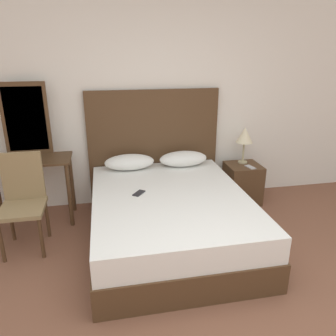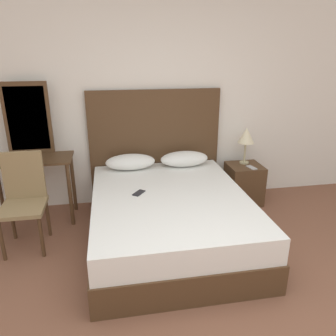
# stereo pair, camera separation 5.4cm
# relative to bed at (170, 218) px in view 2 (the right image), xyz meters

# --- Properties ---
(wall_back) EXTENTS (10.00, 0.06, 2.70)m
(wall_back) POSITION_rel_bed_xyz_m (0.10, 1.11, 1.09)
(wall_back) COLOR white
(wall_back) RESTS_ON ground_plane
(bed) EXTENTS (1.58, 2.01, 0.53)m
(bed) POSITION_rel_bed_xyz_m (0.00, 0.00, 0.00)
(bed) COLOR #4C331E
(bed) RESTS_ON ground_plane
(headboard) EXTENTS (1.66, 0.05, 1.46)m
(headboard) POSITION_rel_bed_xyz_m (0.00, 1.03, 0.47)
(headboard) COLOR #4C331E
(headboard) RESTS_ON ground_plane
(pillow_left) EXTENTS (0.60, 0.28, 0.19)m
(pillow_left) POSITION_rel_bed_xyz_m (-0.34, 0.81, 0.36)
(pillow_left) COLOR white
(pillow_left) RESTS_ON bed
(pillow_right) EXTENTS (0.60, 0.28, 0.19)m
(pillow_right) POSITION_rel_bed_xyz_m (0.34, 0.81, 0.36)
(pillow_right) COLOR white
(pillow_right) RESTS_ON bed
(phone_on_bed) EXTENTS (0.15, 0.16, 0.01)m
(phone_on_bed) POSITION_rel_bed_xyz_m (-0.31, 0.08, 0.27)
(phone_on_bed) COLOR #232328
(phone_on_bed) RESTS_ON bed
(nightstand) EXTENTS (0.43, 0.42, 0.51)m
(nightstand) POSITION_rel_bed_xyz_m (1.13, 0.75, -0.01)
(nightstand) COLOR #4C331E
(nightstand) RESTS_ON ground_plane
(table_lamp) EXTENTS (0.21, 0.21, 0.48)m
(table_lamp) POSITION_rel_bed_xyz_m (1.14, 0.83, 0.61)
(table_lamp) COLOR tan
(table_lamp) RESTS_ON nightstand
(phone_on_nightstand) EXTENTS (0.10, 0.16, 0.01)m
(phone_on_nightstand) POSITION_rel_bed_xyz_m (1.17, 0.64, 0.26)
(phone_on_nightstand) COLOR #B7B7BC
(phone_on_nightstand) RESTS_ON nightstand
(vanity_desk) EXTENTS (0.93, 0.46, 0.77)m
(vanity_desk) POSITION_rel_bed_xyz_m (-1.47, 0.72, 0.36)
(vanity_desk) COLOR #4C331E
(vanity_desk) RESTS_ON ground_plane
(vanity_mirror) EXTENTS (0.51, 0.03, 0.82)m
(vanity_mirror) POSITION_rel_bed_xyz_m (-1.47, 0.92, 0.92)
(vanity_mirror) COLOR #4C331E
(vanity_mirror) RESTS_ON vanity_desk
(chair) EXTENTS (0.42, 0.45, 0.96)m
(chair) POSITION_rel_bed_xyz_m (-1.45, 0.22, 0.27)
(chair) COLOR olive
(chair) RESTS_ON ground_plane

